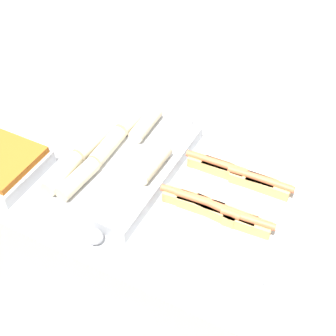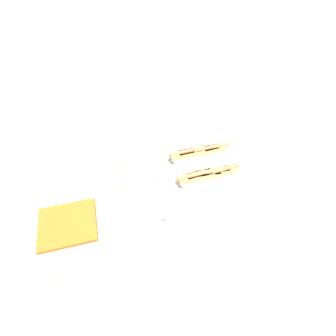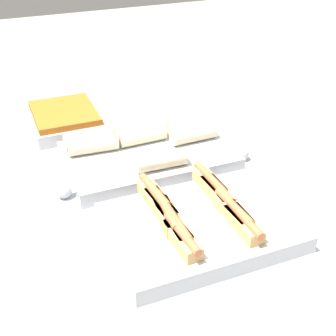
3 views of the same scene
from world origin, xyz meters
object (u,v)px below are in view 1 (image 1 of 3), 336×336
at_px(serving_spoon_near, 90,235).
at_px(serving_spoon_far, 182,121).
at_px(tray_hotdogs, 231,202).
at_px(tray_wraps, 120,160).

height_order(serving_spoon_near, serving_spoon_far, same).
bearing_deg(serving_spoon_far, tray_hotdogs, -43.57).
distance_m(tray_wraps, serving_spoon_far, 0.32).
bearing_deg(tray_hotdogs, tray_wraps, 179.72).
xyz_separation_m(tray_hotdogs, serving_spoon_far, (-0.32, 0.31, -0.02)).
bearing_deg(serving_spoon_far, tray_wraps, -105.63).
bearing_deg(tray_hotdogs, serving_spoon_near, -137.25).
relative_size(tray_hotdogs, serving_spoon_near, 1.93).
bearing_deg(tray_wraps, tray_hotdogs, -0.28).
height_order(tray_hotdogs, tray_wraps, tray_wraps).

